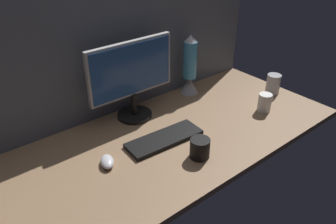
# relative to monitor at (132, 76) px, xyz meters

# --- Properties ---
(ground_plane) EXTENTS (1.80, 0.80, 0.03)m
(ground_plane) POSITION_rel_monitor_xyz_m (-0.01, -0.25, -0.24)
(ground_plane) COLOR #8C6B4C
(cubicle_wall_back) EXTENTS (1.80, 0.05, 0.69)m
(cubicle_wall_back) POSITION_rel_monitor_xyz_m (-0.01, 0.12, 0.11)
(cubicle_wall_back) COLOR #565B66
(cubicle_wall_back) RESTS_ON ground_plane
(monitor) EXTENTS (0.47, 0.18, 0.41)m
(monitor) POSITION_rel_monitor_xyz_m (0.00, 0.00, 0.00)
(monitor) COLOR black
(monitor) RESTS_ON ground_plane
(keyboard) EXTENTS (0.38, 0.15, 0.02)m
(keyboard) POSITION_rel_monitor_xyz_m (-0.02, -0.28, -0.22)
(keyboard) COLOR black
(keyboard) RESTS_ON ground_plane
(mouse) EXTENTS (0.09, 0.11, 0.03)m
(mouse) POSITION_rel_monitor_xyz_m (-0.32, -0.26, -0.21)
(mouse) COLOR silver
(mouse) RESTS_ON ground_plane
(mug_ceramic_white) EXTENTS (0.10, 0.07, 0.10)m
(mug_ceramic_white) POSITION_rel_monitor_xyz_m (0.58, -0.40, -0.18)
(mug_ceramic_white) COLOR white
(mug_ceramic_white) RESTS_ON ground_plane
(mug_steel) EXTENTS (0.08, 0.08, 0.12)m
(mug_steel) POSITION_rel_monitor_xyz_m (0.79, -0.30, -0.17)
(mug_steel) COLOR #B2B2B7
(mug_steel) RESTS_ON ground_plane
(mug_black_travel) EXTENTS (0.09, 0.09, 0.09)m
(mug_black_travel) POSITION_rel_monitor_xyz_m (0.03, -0.47, -0.18)
(mug_black_travel) COLOR black
(mug_black_travel) RESTS_ON ground_plane
(lava_lamp) EXTENTS (0.11, 0.11, 0.35)m
(lava_lamp) POSITION_rel_monitor_xyz_m (0.41, 0.02, -0.08)
(lava_lamp) COLOR #A5A5AD
(lava_lamp) RESTS_ON ground_plane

